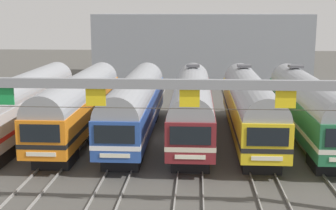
# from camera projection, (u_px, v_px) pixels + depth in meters

# --- Properties ---
(ground_plane) EXTENTS (160.00, 160.00, 0.00)m
(ground_plane) POSITION_uv_depth(u_px,v_px,m) (164.00, 139.00, 35.37)
(ground_plane) COLOR #4C4944
(track_bed) EXTENTS (22.56, 70.00, 0.15)m
(track_bed) POSITION_uv_depth(u_px,v_px,m) (174.00, 97.00, 51.99)
(track_bed) COLOR gray
(track_bed) RESTS_ON ground
(commuter_train_stainless) EXTENTS (2.88, 18.06, 4.77)m
(commuter_train_stainless) POSITION_uv_depth(u_px,v_px,m) (24.00, 102.00, 35.46)
(commuter_train_stainless) COLOR #B2B5BA
(commuter_train_stainless) RESTS_ON ground
(commuter_train_orange) EXTENTS (2.88, 18.06, 4.77)m
(commuter_train_orange) POSITION_uv_depth(u_px,v_px,m) (79.00, 103.00, 35.21)
(commuter_train_orange) COLOR orange
(commuter_train_orange) RESTS_ON ground
(commuter_train_blue) EXTENTS (2.88, 18.06, 4.77)m
(commuter_train_blue) POSITION_uv_depth(u_px,v_px,m) (135.00, 103.00, 34.96)
(commuter_train_blue) COLOR #284C9E
(commuter_train_blue) RESTS_ON ground
(commuter_train_maroon) EXTENTS (2.88, 18.06, 5.05)m
(commuter_train_maroon) POSITION_uv_depth(u_px,v_px,m) (192.00, 104.00, 34.72)
(commuter_train_maroon) COLOR maroon
(commuter_train_maroon) RESTS_ON ground
(commuter_train_yellow) EXTENTS (2.88, 18.06, 5.05)m
(commuter_train_yellow) POSITION_uv_depth(u_px,v_px,m) (250.00, 105.00, 34.47)
(commuter_train_yellow) COLOR gold
(commuter_train_yellow) RESTS_ON ground
(commuter_train_green) EXTENTS (2.88, 18.06, 5.05)m
(commuter_train_green) POSITION_uv_depth(u_px,v_px,m) (308.00, 105.00, 34.22)
(commuter_train_green) COLOR #236B42
(commuter_train_green) RESTS_ON ground
(catenary_gantry) EXTENTS (26.29, 0.44, 6.97)m
(catenary_gantry) POSITION_uv_depth(u_px,v_px,m) (142.00, 103.00, 21.11)
(catenary_gantry) COLOR gray
(catenary_gantry) RESTS_ON ground
(maintenance_building) EXTENTS (29.36, 10.00, 8.95)m
(maintenance_building) POSITION_uv_depth(u_px,v_px,m) (201.00, 46.00, 66.87)
(maintenance_building) COLOR gray
(maintenance_building) RESTS_ON ground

